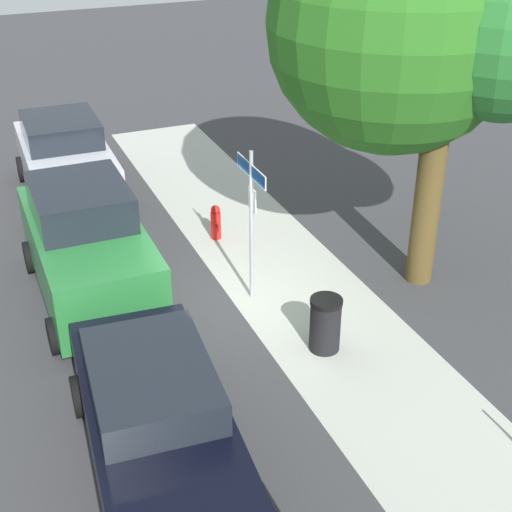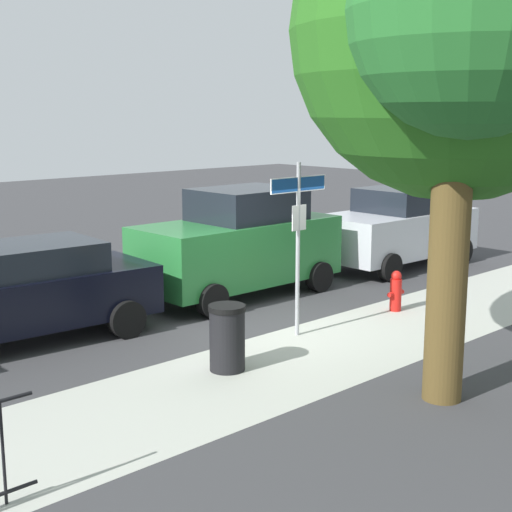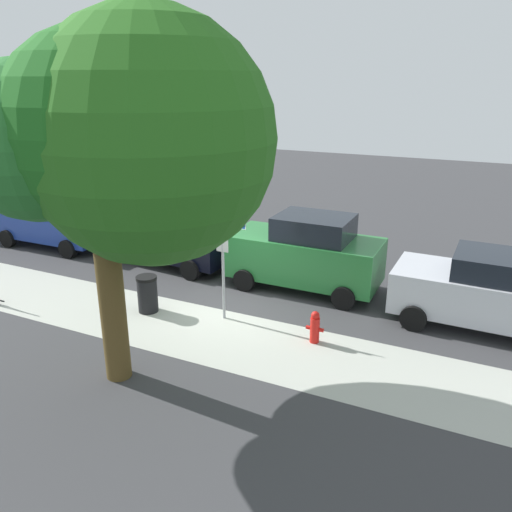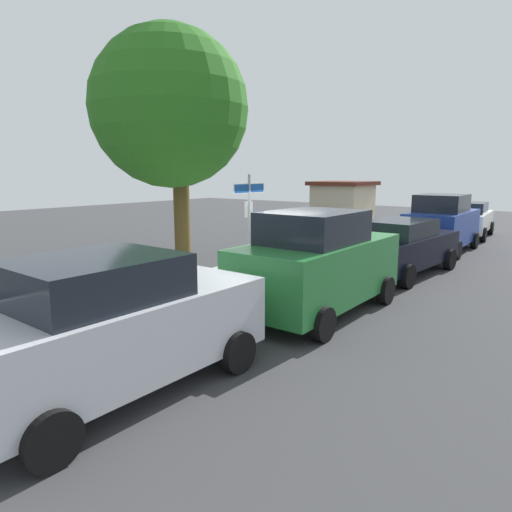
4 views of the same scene
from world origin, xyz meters
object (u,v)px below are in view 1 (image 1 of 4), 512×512
at_px(fire_hydrant, 216,222).
at_px(trash_bin, 325,324).
at_px(street_sign, 251,201).
at_px(car_black, 157,422).
at_px(shade_tree, 422,24).
at_px(car_silver, 66,159).
at_px(car_green, 87,246).

relative_size(fire_hydrant, trash_bin, 0.80).
xyz_separation_m(street_sign, car_black, (3.62, -2.84, -1.15)).
distance_m(street_sign, shade_tree, 4.17).
height_order(car_silver, car_green, car_green).
xyz_separation_m(street_sign, car_silver, (-5.98, -2.32, -1.02)).
xyz_separation_m(street_sign, trash_bin, (2.00, 0.50, -1.49)).
height_order(street_sign, shade_tree, shade_tree).
relative_size(street_sign, trash_bin, 2.98).
xyz_separation_m(car_green, fire_hydrant, (-1.33, 2.96, -0.70)).
distance_m(street_sign, car_silver, 6.49).
distance_m(street_sign, fire_hydrant, 2.98).
xyz_separation_m(car_black, trash_bin, (-1.62, 3.34, -0.35)).
distance_m(car_green, trash_bin, 4.59).
bearing_deg(shade_tree, car_green, -103.99).
relative_size(shade_tree, car_silver, 1.65).
bearing_deg(car_silver, fire_hydrant, 36.98).
bearing_deg(trash_bin, car_silver, -160.54).
relative_size(car_green, fire_hydrant, 5.54).
relative_size(car_black, fire_hydrant, 6.04).
height_order(street_sign, car_black, street_sign).
bearing_deg(shade_tree, car_silver, -139.42).
xyz_separation_m(street_sign, shade_tree, (0.27, 3.03, 2.86)).
relative_size(car_silver, trash_bin, 4.38).
bearing_deg(fire_hydrant, street_sign, -4.53).
relative_size(street_sign, car_black, 0.62).
bearing_deg(street_sign, shade_tree, 84.98).
distance_m(street_sign, car_green, 3.14).
xyz_separation_m(car_silver, fire_hydrant, (3.47, 2.52, -0.58)).
distance_m(car_green, fire_hydrant, 3.32).
relative_size(shade_tree, car_green, 1.64).
xyz_separation_m(car_green, car_black, (4.79, -0.08, -0.24)).
bearing_deg(car_green, trash_bin, 45.65).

